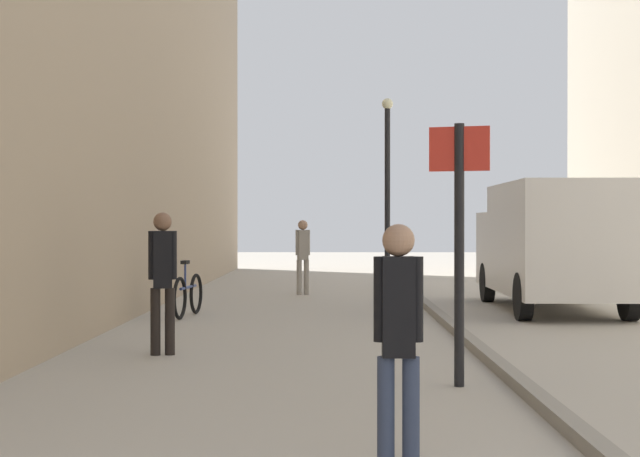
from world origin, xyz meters
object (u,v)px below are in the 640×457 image
at_px(delivery_van, 551,243).
at_px(lamp_post, 387,179).
at_px(pedestrian_mid_block, 163,273).
at_px(pedestrian_main_foreground, 398,330).
at_px(pedestrian_far_crossing, 303,252).
at_px(bicycle_leaning, 188,295).
at_px(street_sign_post, 459,230).

relative_size(delivery_van, lamp_post, 1.18).
distance_m(pedestrian_mid_block, lamp_post, 13.17).
bearing_deg(lamp_post, pedestrian_main_foreground, -93.11).
bearing_deg(pedestrian_far_crossing, pedestrian_main_foreground, 77.66).
relative_size(lamp_post, bicycle_leaning, 2.70).
distance_m(pedestrian_main_foreground, street_sign_post, 3.54).
bearing_deg(lamp_post, delivery_van, -67.26).
height_order(pedestrian_main_foreground, pedestrian_far_crossing, pedestrian_far_crossing).
bearing_deg(delivery_van, bicycle_leaning, -168.21).
bearing_deg(pedestrian_main_foreground, pedestrian_mid_block, 114.56).
distance_m(pedestrian_far_crossing, street_sign_post, 12.56).
distance_m(street_sign_post, bicycle_leaning, 8.19).
height_order(street_sign_post, bicycle_leaning, street_sign_post).
relative_size(pedestrian_main_foreground, bicycle_leaning, 0.91).
bearing_deg(pedestrian_far_crossing, pedestrian_mid_block, 65.79).
xyz_separation_m(delivery_van, bicycle_leaning, (-6.56, -1.30, -0.88)).
relative_size(street_sign_post, lamp_post, 0.55).
xyz_separation_m(pedestrian_main_foreground, lamp_post, (0.99, 18.24, 1.79)).
xyz_separation_m(street_sign_post, lamp_post, (0.15, 14.85, 1.18)).
distance_m(pedestrian_main_foreground, lamp_post, 18.35).
xyz_separation_m(pedestrian_mid_block, pedestrian_far_crossing, (1.43, 10.14, -0.03)).
height_order(pedestrian_mid_block, bicycle_leaning, pedestrian_mid_block).
bearing_deg(pedestrian_far_crossing, bicycle_leaning, 54.40).
bearing_deg(pedestrian_mid_block, lamp_post, 64.40).
height_order(pedestrian_far_crossing, delivery_van, delivery_van).
bearing_deg(street_sign_post, delivery_van, -91.94).
height_order(pedestrian_mid_block, street_sign_post, street_sign_post).
bearing_deg(pedestrian_main_foreground, lamp_post, 87.65).
bearing_deg(bicycle_leaning, street_sign_post, -55.44).
xyz_separation_m(pedestrian_mid_block, bicycle_leaning, (-0.41, 4.92, -0.63)).
bearing_deg(lamp_post, pedestrian_mid_block, -105.47).
relative_size(pedestrian_main_foreground, pedestrian_mid_block, 0.92).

